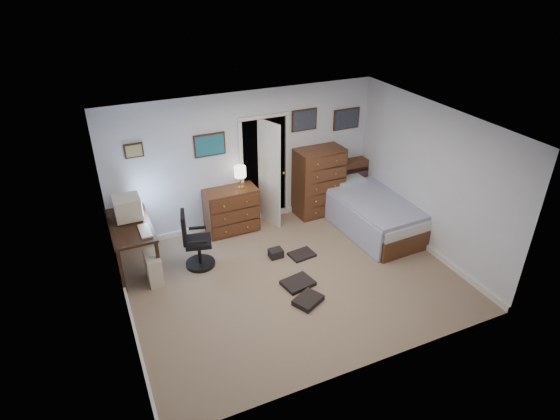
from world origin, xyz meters
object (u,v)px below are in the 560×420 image
(computer_desk, at_px, (125,235))
(tall_dresser, at_px, (319,181))
(bed, at_px, (371,213))
(office_chair, at_px, (195,246))
(low_dresser, at_px, (231,210))

(computer_desk, xyz_separation_m, tall_dresser, (3.67, 0.38, 0.05))
(tall_dresser, distance_m, bed, 1.18)
(computer_desk, height_order, bed, computer_desk)
(computer_desk, bearing_deg, office_chair, -23.11)
(low_dresser, bearing_deg, bed, -23.57)
(computer_desk, height_order, tall_dresser, tall_dresser)
(low_dresser, distance_m, bed, 2.57)
(office_chair, relative_size, tall_dresser, 0.75)
(computer_desk, xyz_separation_m, bed, (4.28, -0.58, -0.29))
(computer_desk, distance_m, tall_dresser, 3.69)
(computer_desk, height_order, low_dresser, low_dresser)
(tall_dresser, bearing_deg, computer_desk, -177.45)
(tall_dresser, height_order, bed, tall_dresser)
(low_dresser, bearing_deg, computer_desk, -169.30)
(low_dresser, relative_size, tall_dresser, 0.71)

